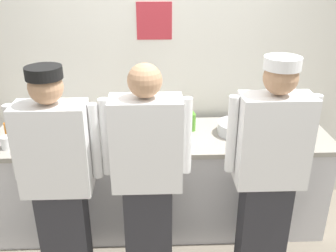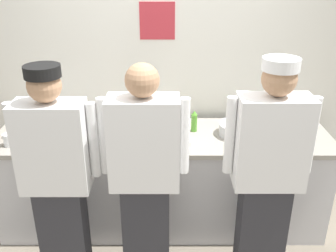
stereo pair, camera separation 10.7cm
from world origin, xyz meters
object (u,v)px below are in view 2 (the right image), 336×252
squeeze_bottle_primary (11,128)px  plate_stack_front (164,125)px  mixing_bowl_steel (238,129)px  squeeze_bottle_secondary (193,121)px  squeeze_bottle_spare (143,133)px  ramekin_green_sauce (93,140)px  chef_near_left (56,175)px  chef_center (144,175)px  ramekin_orange_sauce (187,141)px  chef_far_right (267,171)px  sheet_tray (53,134)px  deli_cup (8,140)px

squeeze_bottle_primary → plate_stack_front: bearing=8.9°
mixing_bowl_steel → squeeze_bottle_secondary: bearing=168.8°
squeeze_bottle_spare → ramekin_green_sauce: bearing=176.2°
chef_near_left → chef_center: bearing=1.2°
squeeze_bottle_spare → ramekin_orange_sauce: (0.36, 0.01, -0.08)m
ramekin_green_sauce → squeeze_bottle_secondary: bearing=15.5°
chef_near_left → squeeze_bottle_spare: 0.76m
mixing_bowl_steel → chef_far_right: bearing=-82.0°
plate_stack_front → squeeze_bottle_spare: size_ratio=1.08×
chef_far_right → plate_stack_front: size_ratio=7.55×
sheet_tray → squeeze_bottle_secondary: bearing=3.7°
sheet_tray → ramekin_orange_sauce: size_ratio=5.57×
chef_center → sheet_tray: (-0.81, 0.65, 0.01)m
chef_near_left → squeeze_bottle_secondary: 1.25m
mixing_bowl_steel → sheet_tray: bearing=-179.9°
ramekin_green_sauce → ramekin_orange_sauce: bearing=-0.9°
squeeze_bottle_secondary → ramekin_orange_sauce: bearing=-104.1°
chef_near_left → chef_center: 0.61m
chef_far_right → squeeze_bottle_spare: bearing=152.0°
ramekin_orange_sauce → deli_cup: bearing=-178.6°
chef_center → plate_stack_front: (0.13, 0.79, 0.03)m
plate_stack_front → sheet_tray: bearing=-171.5°
sheet_tray → squeeze_bottle_primary: (-0.33, -0.06, 0.08)m
mixing_bowl_steel → squeeze_bottle_primary: squeeze_bottle_primary is taller
squeeze_bottle_primary → ramekin_green_sauce: size_ratio=1.84×
mixing_bowl_steel → ramekin_orange_sauce: 0.47m
chef_far_right → squeeze_bottle_secondary: 0.87m
chef_far_right → chef_near_left: bearing=-179.7°
squeeze_bottle_secondary → deli_cup: 1.53m
chef_near_left → chef_far_right: chef_far_right is taller
chef_center → squeeze_bottle_spare: (-0.03, 0.47, 0.10)m
plate_stack_front → squeeze_bottle_primary: squeeze_bottle_primary is taller
squeeze_bottle_primary → squeeze_bottle_spare: squeeze_bottle_spare is taller
squeeze_bottle_primary → squeeze_bottle_secondary: 1.53m
squeeze_bottle_secondary → chef_far_right: bearing=-57.4°
chef_near_left → deli_cup: size_ratio=16.74×
sheet_tray → squeeze_bottle_secondary: (1.20, 0.08, 0.08)m
squeeze_bottle_primary → chef_far_right: bearing=-16.6°
mixing_bowl_steel → squeeze_bottle_spare: size_ratio=1.59×
squeeze_bottle_secondary → squeeze_bottle_spare: size_ratio=0.89×
sheet_tray → squeeze_bottle_spare: size_ratio=2.43×
chef_center → plate_stack_front: chef_center is taller
chef_near_left → ramekin_orange_sauce: (0.94, 0.50, 0.02)m
chef_near_left → squeeze_bottle_primary: chef_near_left is taller
plate_stack_front → ramekin_green_sauce: bearing=-152.8°
deli_cup → mixing_bowl_steel: bearing=6.2°
squeeze_bottle_primary → deli_cup: squeeze_bottle_primary is taller
ramekin_green_sauce → deli_cup: 0.67m
deli_cup → squeeze_bottle_primary: bearing=100.6°
chef_near_left → mixing_bowl_steel: chef_near_left is taller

